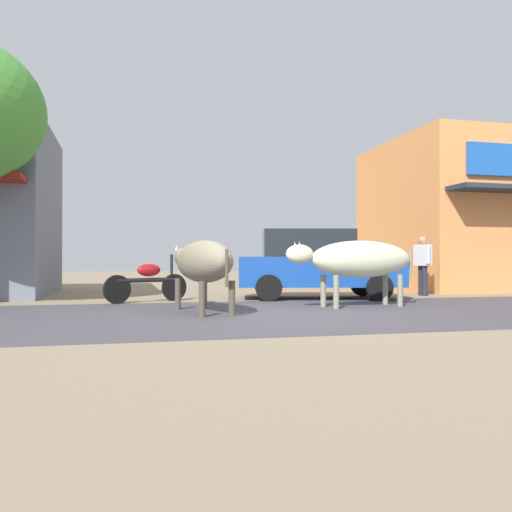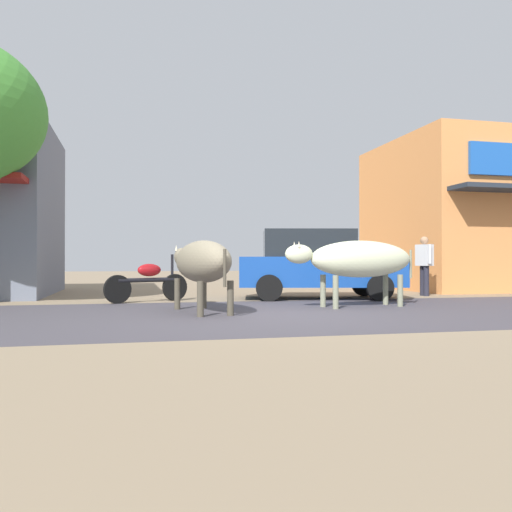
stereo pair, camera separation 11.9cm
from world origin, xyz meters
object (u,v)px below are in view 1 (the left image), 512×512
Objects in this scene: cow_far_dark at (359,260)px; cow_near_brown at (202,262)px; pedestrian_by_shop at (423,261)px; parked_hatchback_car at (315,264)px; parked_motorcycle at (148,281)px.

cow_near_brown is at bearing -173.70° from cow_far_dark.
pedestrian_by_shop is at bearing 26.48° from cow_near_brown.
parked_hatchback_car is 4.21m from cow_near_brown.
cow_near_brown is (-3.14, -2.80, 0.04)m from parked_hatchback_car.
pedestrian_by_shop reaches higher than parked_motorcycle.
pedestrian_by_shop is at bearing 41.94° from cow_far_dark.
cow_far_dark is (3.15, 0.35, 0.05)m from cow_near_brown.
parked_hatchback_car reaches higher than pedestrian_by_shop.
parked_motorcycle is 2.74m from cow_near_brown.
parked_hatchback_car reaches higher than parked_motorcycle.
parked_hatchback_car is 2.68× the size of pedestrian_by_shop.
cow_far_dark reaches higher than cow_near_brown.
parked_hatchback_car is at bearing 3.23° from parked_motorcycle.
parked_hatchback_car is 1.44× the size of cow_near_brown.
pedestrian_by_shop is (3.07, 0.29, 0.06)m from parked_hatchback_car.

